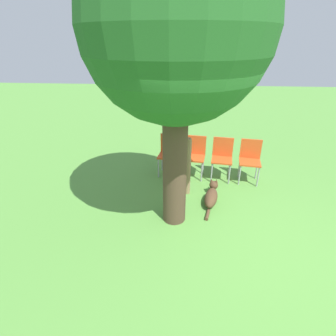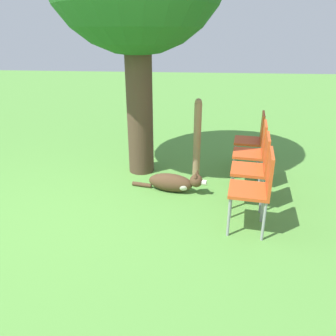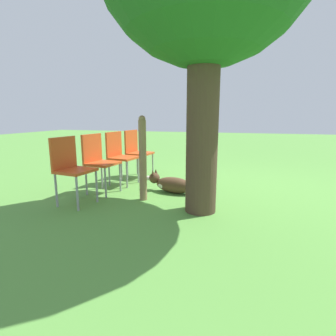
% 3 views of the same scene
% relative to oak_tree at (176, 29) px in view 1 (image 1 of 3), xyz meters
% --- Properties ---
extents(ground_plane, '(30.00, 30.00, 0.00)m').
position_rel_oak_tree_xyz_m(ground_plane, '(-0.40, -0.95, -2.96)').
color(ground_plane, '#56933D').
extents(oak_tree, '(2.53, 2.53, 4.26)m').
position_rel_oak_tree_xyz_m(oak_tree, '(0.00, 0.00, 0.00)').
color(oak_tree, '#4C3828').
rests_on(oak_tree, ground_plane).
extents(dog, '(1.06, 0.36, 0.35)m').
position_rel_oak_tree_xyz_m(dog, '(0.59, -0.69, -2.83)').
color(dog, '#513823').
rests_on(dog, ground_plane).
extents(fence_post, '(0.11, 0.11, 1.21)m').
position_rel_oak_tree_xyz_m(fence_post, '(0.87, -0.22, -2.35)').
color(fence_post, '#937551').
rests_on(fence_post, ground_plane).
extents(red_chair_0, '(0.47, 0.49, 0.92)m').
position_rel_oak_tree_xyz_m(red_chair_0, '(1.54, -1.55, -2.42)').
color(red_chair_0, '#D14C1E').
rests_on(red_chair_0, ground_plane).
extents(red_chair_1, '(0.47, 0.49, 0.92)m').
position_rel_oak_tree_xyz_m(red_chair_1, '(1.61, -0.96, -2.42)').
color(red_chair_1, '#D14C1E').
rests_on(red_chair_1, ground_plane).
extents(red_chair_2, '(0.47, 0.49, 0.92)m').
position_rel_oak_tree_xyz_m(red_chair_2, '(1.67, -0.37, -2.42)').
color(red_chair_2, '#D14C1E').
rests_on(red_chair_2, ground_plane).
extents(red_chair_3, '(0.47, 0.49, 0.92)m').
position_rel_oak_tree_xyz_m(red_chair_3, '(1.74, 0.22, -2.42)').
color(red_chair_3, '#D14C1E').
rests_on(red_chair_3, ground_plane).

